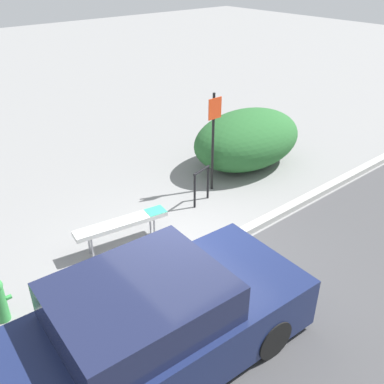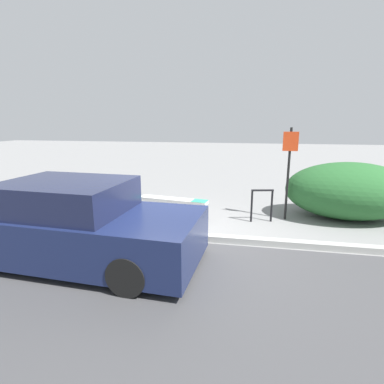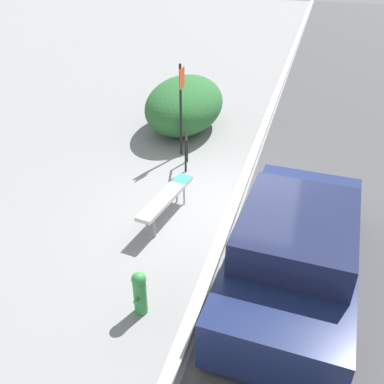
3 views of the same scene
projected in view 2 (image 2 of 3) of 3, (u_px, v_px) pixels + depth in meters
ground_plane at (184, 239)px, 6.37m from camera, size 60.00×60.00×0.00m
curb at (184, 236)px, 6.36m from camera, size 60.00×0.20×0.13m
bench at (173, 201)px, 7.53m from camera, size 1.81×0.59×0.56m
bike_rack at (262, 202)px, 7.37m from camera, size 0.55×0.18×0.83m
sign_post at (289, 165)px, 7.35m from camera, size 0.36×0.08×2.30m
fire_hydrant at (77, 204)px, 7.58m from camera, size 0.36×0.22×0.77m
shrub_hedge at (349, 191)px, 7.60m from camera, size 3.13×2.07×1.45m
parked_car_near at (76, 225)px, 5.28m from camera, size 4.42×2.06×1.44m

